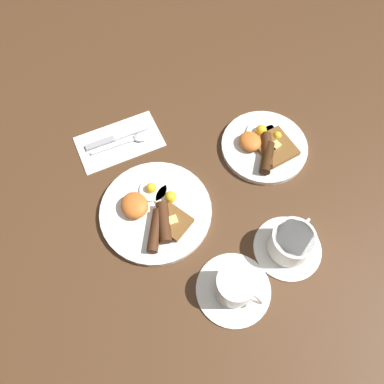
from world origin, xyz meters
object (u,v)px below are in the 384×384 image
object	(u,v)px
breakfast_plate_far	(265,146)
teacup_far	(291,243)
knife	(114,138)
breakfast_plate_near	(156,211)
teacup_near	(235,287)
spoon	(136,138)

from	to	relation	value
breakfast_plate_far	teacup_far	xyz separation A→B (m)	(0.25, -0.11, 0.02)
breakfast_plate_far	knife	world-z (taller)	breakfast_plate_far
breakfast_plate_near	breakfast_plate_far	bearing A→B (deg)	93.81
breakfast_plate_far	knife	xyz separation A→B (m)	(-0.22, -0.33, -0.01)
teacup_near	teacup_far	world-z (taller)	teacup_near
teacup_far	breakfast_plate_far	bearing A→B (deg)	156.13
teacup_near	spoon	distance (m)	0.46
breakfast_plate_far	knife	distance (m)	0.40
breakfast_plate_near	knife	world-z (taller)	breakfast_plate_near
breakfast_plate_near	spoon	size ratio (longest dim) A/B	1.62
breakfast_plate_near	teacup_near	size ratio (longest dim) A/B	1.63
breakfast_plate_near	teacup_far	distance (m)	0.32
breakfast_plate_near	breakfast_plate_far	size ratio (longest dim) A/B	1.19
spoon	knife	bearing A→B (deg)	156.33
teacup_near	teacup_far	bearing A→B (deg)	96.53
breakfast_plate_near	spoon	bearing A→B (deg)	166.34
teacup_far	spoon	world-z (taller)	teacup_far
breakfast_plate_near	teacup_near	xyz separation A→B (m)	(0.24, 0.06, 0.02)
breakfast_plate_near	breakfast_plate_far	distance (m)	0.33
teacup_near	knife	xyz separation A→B (m)	(-0.49, -0.06, -0.03)
breakfast_plate_far	spoon	distance (m)	0.34
breakfast_plate_near	breakfast_plate_far	world-z (taller)	breakfast_plate_near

